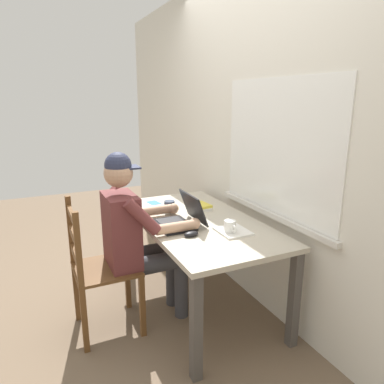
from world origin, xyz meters
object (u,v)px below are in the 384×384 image
coffee_mug_white (230,227)px  landscape_photo_print (154,203)px  seated_person (137,232)px  laptop (181,218)px  coffee_mug_dark (170,206)px  computer_mouse (191,234)px  book_stack_main (200,207)px  wooden_chair (98,269)px  desk (198,230)px

coffee_mug_white → landscape_photo_print: 0.93m
seated_person → coffee_mug_white: bearing=58.0°
laptop → coffee_mug_dark: 0.32m
computer_mouse → landscape_photo_print: bearing=178.0°
coffee_mug_dark → book_stack_main: coffee_mug_dark is taller
wooden_chair → computer_mouse: bearing=64.0°
coffee_mug_dark → seated_person: bearing=-52.3°
desk → coffee_mug_dark: bearing=-155.9°
laptop → book_stack_main: size_ratio=1.72×
desk → computer_mouse: size_ratio=14.95×
laptop → computer_mouse: bearing=-7.3°
desk → coffee_mug_dark: size_ratio=12.31×
desk → seated_person: 0.48m
book_stack_main → seated_person: bearing=-69.2°
computer_mouse → landscape_photo_print: 0.84m
laptop → book_stack_main: bearing=134.6°
desk → landscape_photo_print: (-0.56, -0.16, 0.09)m
coffee_mug_white → coffee_mug_dark: 0.64m
wooden_chair → coffee_mug_dark: wooden_chair is taller
computer_mouse → wooden_chair: bearing=-116.0°
desk → book_stack_main: (-0.23, 0.12, 0.11)m
seated_person → wooden_chair: 0.36m
wooden_chair → laptop: 0.67m
computer_mouse → coffee_mug_white: size_ratio=0.86×
landscape_photo_print → book_stack_main: bearing=31.0°
coffee_mug_white → book_stack_main: size_ratio=0.61×
seated_person → desk: bearing=90.1°
desk → landscape_photo_print: bearing=-164.4°
coffee_mug_white → coffee_mug_dark: coffee_mug_white is taller
computer_mouse → book_stack_main: 0.59m
laptop → coffee_mug_dark: bearing=173.9°
landscape_photo_print → wooden_chair: bearing=-55.9°
computer_mouse → coffee_mug_dark: size_ratio=0.82×
wooden_chair → landscape_photo_print: bearing=133.1°
laptop → coffee_mug_dark: laptop is taller
coffee_mug_dark → landscape_photo_print: 0.29m
seated_person → coffee_mug_dark: seated_person is taller
seated_person → computer_mouse: bearing=46.1°
seated_person → coffee_mug_white: 0.65m
seated_person → book_stack_main: (-0.23, 0.60, 0.04)m
coffee_mug_white → coffee_mug_dark: size_ratio=0.96×
wooden_chair → laptop: wooden_chair is taller
laptop → landscape_photo_print: (-0.61, -0.00, -0.05)m
wooden_chair → computer_mouse: 0.68m
wooden_chair → book_stack_main: 0.94m
computer_mouse → laptop: bearing=172.7°
coffee_mug_dark → landscape_photo_print: (-0.29, -0.03, -0.04)m
seated_person → coffee_mug_dark: size_ratio=10.31×
computer_mouse → desk: bearing=146.5°
desk → seated_person: (0.00, -0.47, 0.07)m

